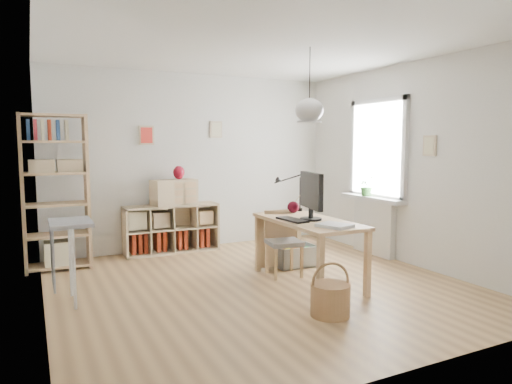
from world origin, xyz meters
name	(u,v)px	position (x,y,z in m)	size (l,w,h in m)	color
ground	(260,285)	(0.00, 0.00, 0.00)	(4.50, 4.50, 0.00)	tan
room_shell	(309,110)	(0.55, -0.15, 2.00)	(4.50, 4.50, 4.50)	silver
window_unit	(378,149)	(2.23, 0.60, 1.55)	(0.07, 1.16, 1.46)	white
radiator	(374,227)	(2.19, 0.60, 0.40)	(0.10, 0.80, 0.80)	silver
windowsill	(372,199)	(2.14, 0.60, 0.83)	(0.22, 1.20, 0.06)	silver
desk	(308,227)	(0.55, -0.15, 0.66)	(0.70, 1.50, 0.75)	#DAB57D
cube_shelf	(170,232)	(-0.47, 2.08, 0.30)	(1.40, 0.38, 0.72)	tan
tall_bookshelf	(55,186)	(-2.04, 1.80, 1.09)	(0.80, 0.38, 2.00)	#DAB57D
side_table	(64,239)	(-2.04, 0.35, 0.67)	(0.40, 0.55, 0.85)	gray
chair	(283,239)	(0.46, 0.28, 0.45)	(0.45, 0.45, 0.80)	gray
wicker_basket	(330,298)	(0.18, -1.12, 0.17)	(0.38, 0.37, 0.52)	olive
storage_chest	(293,251)	(0.82, 0.62, 0.19)	(0.56, 0.63, 0.57)	#AFAFAB
monitor	(311,193)	(0.56, -0.19, 1.06)	(0.25, 0.62, 0.55)	black
keyboard	(292,220)	(0.35, -0.13, 0.76)	(0.17, 0.44, 0.02)	black
task_lamp	(288,188)	(0.61, 0.40, 1.07)	(0.44, 0.16, 0.47)	black
yarn_ball	(293,207)	(0.66, 0.37, 0.82)	(0.15, 0.15, 0.15)	#470919
paper_tray	(335,225)	(0.54, -0.68, 0.77)	(0.27, 0.33, 0.03)	silver
drawer_chest	(174,192)	(-0.40, 2.04, 0.91)	(0.66, 0.30, 0.38)	tan
red_vase	(179,173)	(-0.32, 2.04, 1.20)	(0.17, 0.17, 0.20)	maroon
potted_plant	(366,186)	(2.12, 0.71, 1.01)	(0.26, 0.23, 0.29)	#2A6225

